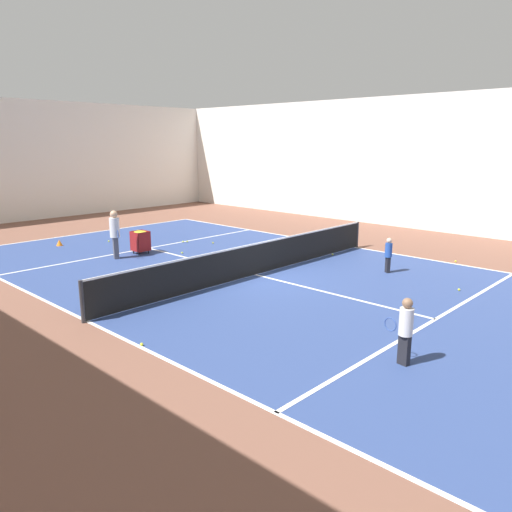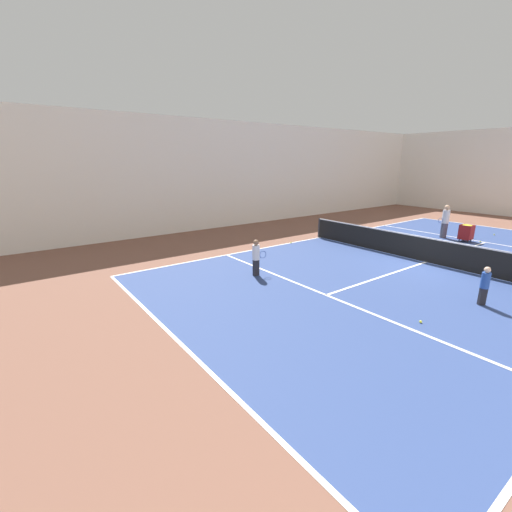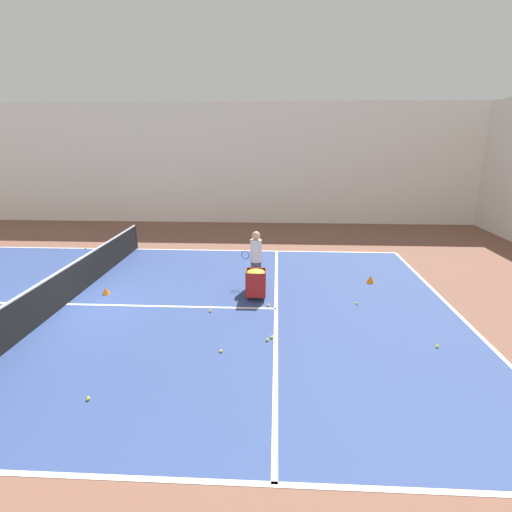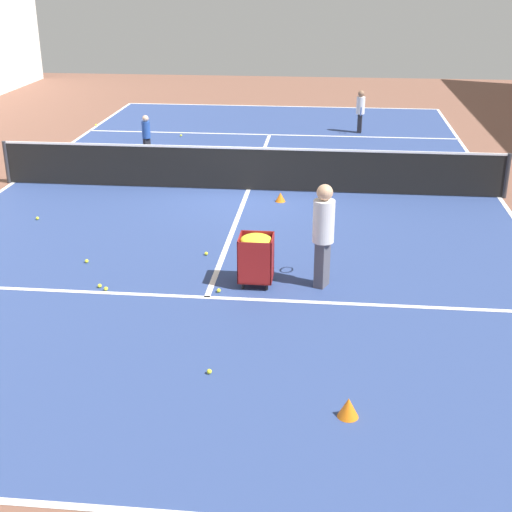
{
  "view_description": "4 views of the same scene",
  "coord_description": "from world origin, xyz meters",
  "px_view_note": "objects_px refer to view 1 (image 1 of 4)",
  "views": [
    {
      "loc": [
        -11.32,
        -10.71,
        4.23
      ],
      "look_at": [
        0.0,
        0.0,
        0.63
      ],
      "focal_mm": 35.0,
      "sensor_mm": 36.0,
      "label": 1
    },
    {
      "loc": [
        6.69,
        -13.73,
        4.07
      ],
      "look_at": [
        -2.85,
        -6.63,
        0.74
      ],
      "focal_mm": 24.0,
      "sensor_mm": 36.0,
      "label": 2
    },
    {
      "loc": [
        10.26,
        5.98,
        4.58
      ],
      "look_at": [
        -1.85,
        5.35,
        0.98
      ],
      "focal_mm": 28.0,
      "sensor_mm": 36.0,
      "label": 3
    },
    {
      "loc": [
        -1.88,
        16.36,
        5.04
      ],
      "look_at": [
        -0.74,
        5.41,
        0.52
      ],
      "focal_mm": 50.0,
      "sensor_mm": 36.0,
      "label": 4
    }
  ],
  "objects_px": {
    "tennis_net": "(256,259)",
    "coach_at_net": "(115,231)",
    "child_midcourt": "(388,253)",
    "training_cone_1": "(220,272)",
    "player_near_baseline": "(405,327)",
    "training_cone_0": "(59,243)",
    "ball_cart": "(140,237)"
  },
  "relations": [
    {
      "from": "tennis_net",
      "to": "training_cone_0",
      "type": "bearing_deg",
      "value": 103.81
    },
    {
      "from": "child_midcourt",
      "to": "ball_cart",
      "type": "relative_size",
      "value": 1.31
    },
    {
      "from": "player_near_baseline",
      "to": "training_cone_1",
      "type": "distance_m",
      "value": 7.75
    },
    {
      "from": "player_near_baseline",
      "to": "ball_cart",
      "type": "distance_m",
      "value": 12.21
    },
    {
      "from": "player_near_baseline",
      "to": "training_cone_0",
      "type": "distance_m",
      "value": 15.75
    },
    {
      "from": "coach_at_net",
      "to": "child_midcourt",
      "type": "distance_m",
      "value": 9.71
    },
    {
      "from": "coach_at_net",
      "to": "training_cone_0",
      "type": "relative_size",
      "value": 6.89
    },
    {
      "from": "ball_cart",
      "to": "training_cone_1",
      "type": "bearing_deg",
      "value": -91.07
    },
    {
      "from": "ball_cart",
      "to": "training_cone_1",
      "type": "distance_m",
      "value": 4.61
    },
    {
      "from": "coach_at_net",
      "to": "training_cone_0",
      "type": "bearing_deg",
      "value": -151.53
    },
    {
      "from": "coach_at_net",
      "to": "training_cone_0",
      "type": "distance_m",
      "value": 3.87
    },
    {
      "from": "ball_cart",
      "to": "player_near_baseline",
      "type": "bearing_deg",
      "value": -99.92
    },
    {
      "from": "child_midcourt",
      "to": "coach_at_net",
      "type": "bearing_deg",
      "value": 68.7
    },
    {
      "from": "player_near_baseline",
      "to": "coach_at_net",
      "type": "xyz_separation_m",
      "value": [
        1.0,
        11.97,
        0.25
      ]
    },
    {
      "from": "player_near_baseline",
      "to": "tennis_net",
      "type": "bearing_deg",
      "value": -15.29
    },
    {
      "from": "tennis_net",
      "to": "child_midcourt",
      "type": "bearing_deg",
      "value": -42.45
    },
    {
      "from": "tennis_net",
      "to": "ball_cart",
      "type": "bearing_deg",
      "value": 97.84
    },
    {
      "from": "player_near_baseline",
      "to": "training_cone_1",
      "type": "relative_size",
      "value": 5.77
    },
    {
      "from": "tennis_net",
      "to": "training_cone_1",
      "type": "bearing_deg",
      "value": 135.2
    },
    {
      "from": "coach_at_net",
      "to": "child_midcourt",
      "type": "height_order",
      "value": "coach_at_net"
    },
    {
      "from": "tennis_net",
      "to": "coach_at_net",
      "type": "relative_size",
      "value": 6.78
    },
    {
      "from": "ball_cart",
      "to": "training_cone_0",
      "type": "xyz_separation_m",
      "value": [
        -1.49,
        3.69,
        -0.49
      ]
    },
    {
      "from": "coach_at_net",
      "to": "ball_cart",
      "type": "distance_m",
      "value": 1.18
    },
    {
      "from": "training_cone_1",
      "to": "player_near_baseline",
      "type": "bearing_deg",
      "value": -105.16
    },
    {
      "from": "player_near_baseline",
      "to": "training_cone_1",
      "type": "bearing_deg",
      "value": -7.18
    },
    {
      "from": "coach_at_net",
      "to": "training_cone_1",
      "type": "bearing_deg",
      "value": 35.29
    },
    {
      "from": "child_midcourt",
      "to": "ball_cart",
      "type": "xyz_separation_m",
      "value": [
        -3.95,
        8.34,
        -0.04
      ]
    },
    {
      "from": "child_midcourt",
      "to": "training_cone_1",
      "type": "relative_size",
      "value": 4.97
    },
    {
      "from": "child_midcourt",
      "to": "training_cone_0",
      "type": "distance_m",
      "value": 13.21
    },
    {
      "from": "tennis_net",
      "to": "coach_at_net",
      "type": "bearing_deg",
      "value": 109.08
    },
    {
      "from": "child_midcourt",
      "to": "training_cone_0",
      "type": "xyz_separation_m",
      "value": [
        -5.44,
        12.03,
        -0.54
      ]
    },
    {
      "from": "ball_cart",
      "to": "coach_at_net",
      "type": "bearing_deg",
      "value": -176.94
    }
  ]
}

